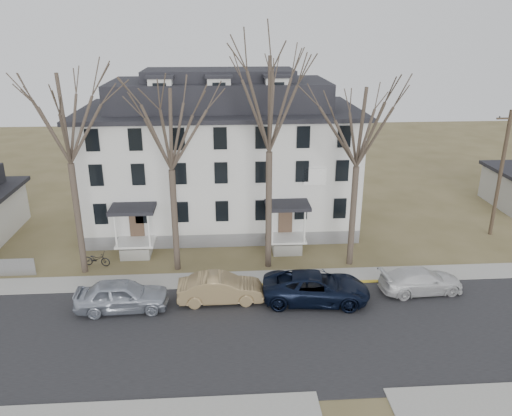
{
  "coord_description": "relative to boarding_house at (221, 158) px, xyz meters",
  "views": [
    {
      "loc": [
        -1.8,
        -19.94,
        15.19
      ],
      "look_at": [
        0.13,
        9.0,
        4.44
      ],
      "focal_mm": 35.0,
      "sensor_mm": 36.0,
      "label": 1
    }
  ],
  "objects": [
    {
      "name": "main_road",
      "position": [
        2.0,
        -15.95,
        -5.38
      ],
      "size": [
        120.0,
        10.0,
        0.04
      ],
      "primitive_type": "cube",
      "color": "#27272A",
      "rests_on": "ground"
    },
    {
      "name": "tree_mid_left",
      "position": [
        -3.0,
        -8.15,
        4.22
      ],
      "size": [
        7.8,
        7.8,
        12.74
      ],
      "color": "#473B31",
      "rests_on": "ground"
    },
    {
      "name": "yellow_curb",
      "position": [
        7.0,
        -10.85,
        -5.38
      ],
      "size": [
        14.0,
        0.25,
        0.06
      ],
      "primitive_type": "cube",
      "color": "gold",
      "rests_on": "ground"
    },
    {
      "name": "boarding_house",
      "position": [
        0.0,
        0.0,
        0.0
      ],
      "size": [
        20.8,
        12.36,
        12.05
      ],
      "color": "slate",
      "rests_on": "ground"
    },
    {
      "name": "tree_center",
      "position": [
        3.0,
        -8.15,
        5.71
      ],
      "size": [
        9.0,
        9.0,
        14.7
      ],
      "color": "#473B31",
      "rests_on": "ground"
    },
    {
      "name": "ground",
      "position": [
        2.0,
        -17.95,
        -5.38
      ],
      "size": [
        120.0,
        120.0,
        0.0
      ],
      "primitive_type": "plane",
      "color": "brown",
      "rests_on": "ground"
    },
    {
      "name": "car_silver",
      "position": [
        -5.65,
        -13.01,
        -4.5
      ],
      "size": [
        5.23,
        2.25,
        1.76
      ],
      "primitive_type": "imported",
      "rotation": [
        0.0,
        0.0,
        1.61
      ],
      "color": "#A0A7B5",
      "rests_on": "ground"
    },
    {
      "name": "car_tan",
      "position": [
        -0.15,
        -12.48,
        -4.57
      ],
      "size": [
        4.97,
        1.81,
        1.63
      ],
      "primitive_type": "imported",
      "rotation": [
        0.0,
        0.0,
        1.59
      ],
      "color": "#90774F",
      "rests_on": "ground"
    },
    {
      "name": "car_navy",
      "position": [
        5.35,
        -12.8,
        -4.52
      ],
      "size": [
        6.42,
        3.47,
        1.71
      ],
      "primitive_type": "imported",
      "rotation": [
        0.0,
        0.0,
        1.47
      ],
      "color": "black",
      "rests_on": "ground"
    },
    {
      "name": "bicycle_left",
      "position": [
        -8.37,
        -7.44,
        -4.89
      ],
      "size": [
        1.94,
        1.0,
        0.97
      ],
      "primitive_type": "imported",
      "rotation": [
        0.0,
        0.0,
        1.37
      ],
      "color": "black",
      "rests_on": "ground"
    },
    {
      "name": "tree_mid_right",
      "position": [
        8.5,
        -8.15,
        4.22
      ],
      "size": [
        7.8,
        7.8,
        12.74
      ],
      "color": "#473B31",
      "rests_on": "ground"
    },
    {
      "name": "car_white",
      "position": [
        11.82,
        -12.18,
        -4.66
      ],
      "size": [
        5.14,
        2.42,
        1.45
      ],
      "primitive_type": "imported",
      "rotation": [
        0.0,
        0.0,
        1.65
      ],
      "color": "silver",
      "rests_on": "ground"
    },
    {
      "name": "tree_far_left",
      "position": [
        -9.0,
        -8.15,
        4.96
      ],
      "size": [
        8.4,
        8.4,
        13.72
      ],
      "color": "#473B31",
      "rests_on": "ground"
    },
    {
      "name": "utility_pole_far",
      "position": [
        20.5,
        -3.95,
        -0.47
      ],
      "size": [
        2.0,
        0.28,
        9.5
      ],
      "color": "#3D3023",
      "rests_on": "ground"
    },
    {
      "name": "far_sidewalk",
      "position": [
        2.0,
        -9.95,
        -5.38
      ],
      "size": [
        120.0,
        2.0,
        0.08
      ],
      "primitive_type": "cube",
      "color": "#A09F97",
      "rests_on": "ground"
    }
  ]
}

